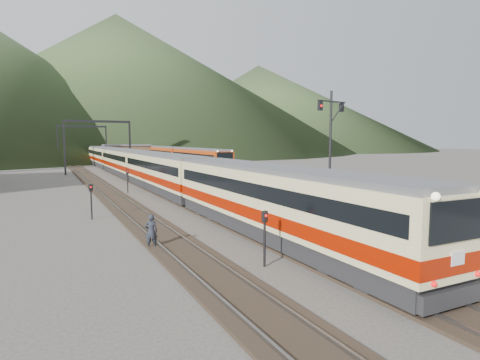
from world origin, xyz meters
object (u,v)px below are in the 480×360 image
worker (151,232)px  main_train (139,165)px  second_train (165,156)px  signal_mast (330,138)px

worker → main_train: bearing=-88.5°
second_train → worker: bearing=-106.4°
worker → second_train: bearing=-93.5°
signal_mast → worker: (-10.56, -0.17, -4.38)m
main_train → second_train: 31.68m
signal_mast → worker: size_ratio=4.20×
second_train → worker: (-17.56, -59.65, -1.14)m
second_train → main_train: bearing=-111.3°
main_train → worker: size_ratio=50.37×
second_train → signal_mast: size_ratio=8.44×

